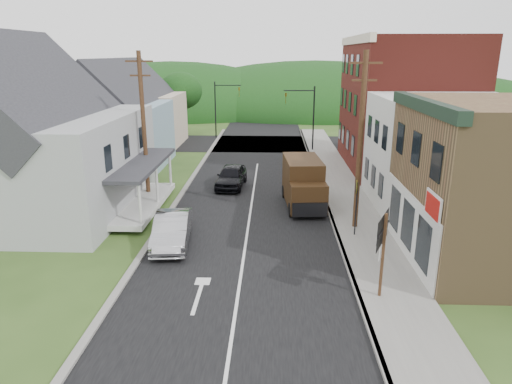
# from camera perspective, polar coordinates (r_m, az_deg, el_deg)

# --- Properties ---
(ground) EXTENTS (120.00, 120.00, 0.00)m
(ground) POSITION_cam_1_polar(r_m,az_deg,el_deg) (21.02, -1.51, -7.89)
(ground) COLOR #2D4719
(ground) RESTS_ON ground
(road) EXTENTS (9.00, 90.00, 0.02)m
(road) POSITION_cam_1_polar(r_m,az_deg,el_deg) (30.37, -0.33, 0.04)
(road) COLOR black
(road) RESTS_ON ground
(cross_road) EXTENTS (60.00, 9.00, 0.02)m
(cross_road) POSITION_cam_1_polar(r_m,az_deg,el_deg) (46.89, 0.57, 6.07)
(cross_road) COLOR black
(cross_road) RESTS_ON ground
(sidewalk_right) EXTENTS (2.80, 55.00, 0.15)m
(sidewalk_right) POSITION_cam_1_polar(r_m,az_deg,el_deg) (28.79, 11.31, -1.11)
(sidewalk_right) COLOR slate
(sidewalk_right) RESTS_ON ground
(curb_right) EXTENTS (0.20, 55.00, 0.15)m
(curb_right) POSITION_cam_1_polar(r_m,az_deg,el_deg) (28.60, 8.64, -1.08)
(curb_right) COLOR slate
(curb_right) RESTS_ON ground
(curb_left) EXTENTS (0.30, 55.00, 0.12)m
(curb_left) POSITION_cam_1_polar(r_m,az_deg,el_deg) (29.03, -9.71, -0.90)
(curb_left) COLOR slate
(curb_left) RESTS_ON ground
(storefront_tan) EXTENTS (8.00, 8.00, 7.00)m
(storefront_tan) POSITION_cam_1_polar(r_m,az_deg,el_deg) (22.16, 28.99, 0.87)
(storefront_tan) COLOR brown
(storefront_tan) RESTS_ON ground
(storefront_white) EXTENTS (8.00, 7.00, 6.50)m
(storefront_white) POSITION_cam_1_polar(r_m,az_deg,el_deg) (28.91, 22.49, 4.52)
(storefront_white) COLOR silver
(storefront_white) RESTS_ON ground
(storefront_red) EXTENTS (8.00, 12.00, 10.00)m
(storefront_red) POSITION_cam_1_polar(r_m,az_deg,el_deg) (37.60, 17.92, 10.28)
(storefront_red) COLOR #5E1C16
(storefront_red) RESTS_ON ground
(house_gray) EXTENTS (10.20, 12.24, 8.35)m
(house_gray) POSITION_cam_1_polar(r_m,az_deg,el_deg) (28.70, -25.56, 6.08)
(house_gray) COLOR #A1A3A6
(house_gray) RESTS_ON ground
(house_blue) EXTENTS (7.14, 8.16, 7.28)m
(house_blue) POSITION_cam_1_polar(r_m,az_deg,el_deg) (38.41, -16.68, 8.54)
(house_blue) COLOR #7D99AB
(house_blue) RESTS_ON ground
(house_cream) EXTENTS (7.14, 8.16, 7.28)m
(house_cream) POSITION_cam_1_polar(r_m,az_deg,el_deg) (47.09, -13.81, 10.18)
(house_cream) COLOR #C1AD96
(house_cream) RESTS_ON ground
(utility_pole_right) EXTENTS (1.60, 0.26, 9.00)m
(utility_pole_right) POSITION_cam_1_polar(r_m,az_deg,el_deg) (23.32, 12.90, 6.21)
(utility_pole_right) COLOR #472D19
(utility_pole_right) RESTS_ON ground
(utility_pole_left) EXTENTS (1.60, 0.26, 9.00)m
(utility_pole_left) POSITION_cam_1_polar(r_m,az_deg,el_deg) (28.44, -13.86, 8.01)
(utility_pole_left) COLOR #472D19
(utility_pole_left) RESTS_ON ground
(traffic_signal_right) EXTENTS (2.87, 0.20, 6.00)m
(traffic_signal_right) POSITION_cam_1_polar(r_m,az_deg,el_deg) (42.94, 6.29, 10.04)
(traffic_signal_right) COLOR black
(traffic_signal_right) RESTS_ON ground
(traffic_signal_left) EXTENTS (2.87, 0.20, 6.00)m
(traffic_signal_left) POSITION_cam_1_polar(r_m,az_deg,el_deg) (50.11, -4.32, 11.07)
(traffic_signal_left) COLOR black
(traffic_signal_left) RESTS_ON ground
(tree_left_b) EXTENTS (4.80, 4.80, 6.94)m
(tree_left_b) POSITION_cam_1_polar(r_m,az_deg,el_deg) (36.23, -28.49, 8.67)
(tree_left_b) COLOR #382616
(tree_left_b) RESTS_ON ground
(tree_left_c) EXTENTS (5.80, 5.80, 8.41)m
(tree_left_c) POSITION_cam_1_polar(r_m,az_deg,el_deg) (44.08, -25.78, 11.53)
(tree_left_c) COLOR #382616
(tree_left_c) RESTS_ON ground
(tree_left_d) EXTENTS (4.80, 4.80, 6.94)m
(tree_left_d) POSITION_cam_1_polar(r_m,az_deg,el_deg) (52.21, -9.41, 12.37)
(tree_left_d) COLOR #382616
(tree_left_d) RESTS_ON ground
(forested_ridge) EXTENTS (90.00, 30.00, 16.00)m
(forested_ridge) POSITION_cam_1_polar(r_m,az_deg,el_deg) (74.57, 1.19, 10.11)
(forested_ridge) COLOR black
(forested_ridge) RESTS_ON ground
(silver_sedan) EXTENTS (2.06, 4.71, 1.50)m
(silver_sedan) POSITION_cam_1_polar(r_m,az_deg,el_deg) (22.19, -10.45, -4.70)
(silver_sedan) COLOR #A0A0A4
(silver_sedan) RESTS_ON ground
(dark_sedan) EXTENTS (2.12, 4.51, 1.49)m
(dark_sedan) POSITION_cam_1_polar(r_m,az_deg,el_deg) (31.31, -3.11, 1.95)
(dark_sedan) COLOR black
(dark_sedan) RESTS_ON ground
(delivery_van) EXTENTS (2.46, 5.21, 2.83)m
(delivery_van) POSITION_cam_1_polar(r_m,az_deg,el_deg) (27.22, 5.95, 1.08)
(delivery_van) COLOR #321E0D
(delivery_van) RESTS_ON ground
(route_sign_cluster) EXTENTS (0.82, 1.72, 3.25)m
(route_sign_cluster) POSITION_cam_1_polar(r_m,az_deg,el_deg) (17.19, 15.54, -6.18)
(route_sign_cluster) COLOR #472D19
(route_sign_cluster) RESTS_ON sidewalk_right
(warning_sign) EXTENTS (0.15, 0.80, 2.88)m
(warning_sign) POSITION_cam_1_polar(r_m,az_deg,el_deg) (22.80, 12.41, -0.91)
(warning_sign) COLOR black
(warning_sign) RESTS_ON sidewalk_right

